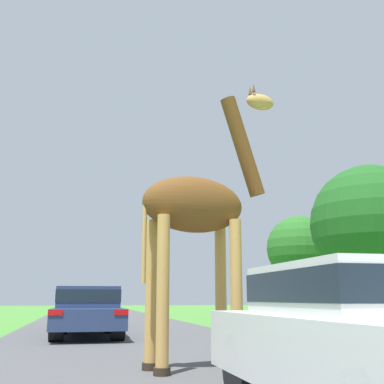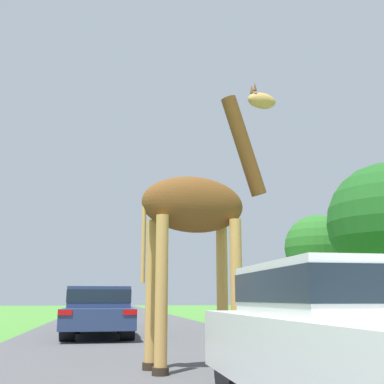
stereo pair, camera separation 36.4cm
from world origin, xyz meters
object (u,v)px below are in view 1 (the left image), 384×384
giraffe_near_road (199,217)px  car_queue_left (84,308)px  car_lead_maroon (380,337)px  car_queue_right (88,310)px  tree_centre_back (300,249)px  tree_right_cluster (370,224)px

giraffe_near_road → car_queue_left: giraffe_near_road is taller
giraffe_near_road → car_lead_maroon: 4.11m
car_queue_left → car_queue_right: bearing=-89.1°
car_lead_maroon → car_queue_left: (-2.48, 15.86, -0.04)m
car_lead_maroon → car_queue_right: car_queue_right is taller
giraffe_near_road → car_queue_right: bearing=-176.5°
tree_centre_back → tree_right_cluster: 9.00m
car_lead_maroon → tree_right_cluster: size_ratio=0.54×
car_queue_right → car_queue_left: car_queue_right is taller
tree_centre_back → car_queue_left: bearing=-143.4°
car_queue_right → tree_centre_back: 21.52m
car_queue_left → tree_right_cluster: 14.67m
car_queue_right → tree_centre_back: bearing=47.8°
giraffe_near_road → tree_centre_back: tree_centre_back is taller
giraffe_near_road → car_queue_left: (-1.73, 12.17, -1.69)m
tree_centre_back → tree_right_cluster: (-0.33, -8.99, 0.36)m
car_lead_maroon → tree_right_cluster: tree_right_cluster is taller
tree_centre_back → tree_right_cluster: size_ratio=0.86×
giraffe_near_road → tree_right_cluster: bearing=128.9°
giraffe_near_road → tree_right_cluster: size_ratio=0.64×
car_queue_right → tree_right_cluster: 15.97m
giraffe_near_road → car_queue_left: bearing=178.5°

